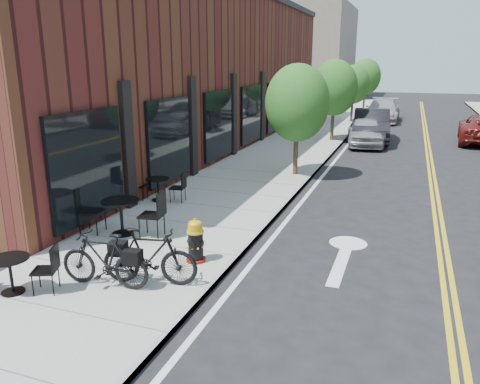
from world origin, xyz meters
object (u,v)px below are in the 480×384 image
at_px(bicycle_right, 149,257).
at_px(fire_hydrant, 196,241).
at_px(parked_car_c, 382,110).
at_px(bistro_set_c, 158,186).
at_px(bistro_set_b, 121,212).
at_px(bicycle_left, 104,260).
at_px(bistro_set_a, 10,270).
at_px(parked_car_a, 365,132).
at_px(parked_car_b, 371,126).

bearing_deg(bicycle_right, fire_hydrant, -28.45).
bearing_deg(parked_car_c, bistro_set_c, -101.46).
bearing_deg(bistro_set_c, bistro_set_b, -86.58).
distance_m(bicycle_left, parked_car_c, 27.30).
xyz_separation_m(bistro_set_a, parked_car_a, (4.19, 17.82, 0.15)).
height_order(bicycle_left, bistro_set_c, bicycle_left).
height_order(bistro_set_b, parked_car_c, parked_car_c).
distance_m(bicycle_left, bicycle_right, 0.78).
relative_size(fire_hydrant, parked_car_b, 0.18).
relative_size(fire_hydrant, bicycle_right, 0.52).
bearing_deg(bistro_set_c, fire_hydrant, -59.82).
bearing_deg(parked_car_a, bistro_set_b, -113.00).
distance_m(fire_hydrant, parked_car_b, 16.99).
distance_m(bistro_set_b, bistro_set_c, 2.77).
xyz_separation_m(bistro_set_c, parked_car_b, (4.76, 13.38, 0.27)).
height_order(bicycle_right, parked_car_a, parked_car_a).
relative_size(bistro_set_c, parked_car_b, 0.32).
height_order(fire_hydrant, parked_car_b, parked_car_b).
xyz_separation_m(fire_hydrant, bistro_set_b, (-2.23, 0.79, 0.12)).
distance_m(bicycle_right, parked_car_b, 18.19).
bearing_deg(fire_hydrant, bicycle_right, -103.43).
bearing_deg(bistro_set_c, parked_car_a, 60.40).
distance_m(bistro_set_a, bistro_set_c, 5.79).
distance_m(fire_hydrant, bicycle_left, 1.85).
bearing_deg(bicycle_right, bicycle_left, 105.07).
xyz_separation_m(fire_hydrant, parked_car_a, (1.78, 15.54, 0.15)).
relative_size(bicycle_right, parked_car_b, 0.35).
distance_m(bicycle_left, bistro_set_b, 2.61).
xyz_separation_m(bistro_set_a, bistro_set_b, (0.17, 3.07, 0.12)).
xyz_separation_m(fire_hydrant, bicycle_left, (-1.04, -1.53, 0.08)).
distance_m(bicycle_left, bistro_set_a, 1.56).
relative_size(fire_hydrant, parked_car_c, 0.17).
bearing_deg(bicycle_left, bistro_set_c, -165.10).
distance_m(bicycle_right, bistro_set_c, 5.28).
xyz_separation_m(bistro_set_b, bistro_set_c, (-0.58, 2.71, -0.11)).
relative_size(parked_car_b, parked_car_c, 0.94).
distance_m(fire_hydrant, bistro_set_b, 2.37).
bearing_deg(parked_car_a, parked_car_c, 81.17).
height_order(bicycle_left, parked_car_b, parked_car_b).
distance_m(bistro_set_a, bistro_set_b, 3.08).
height_order(bicycle_left, bistro_set_a, bicycle_left).
xyz_separation_m(bistro_set_b, parked_car_b, (4.18, 16.08, 0.16)).
relative_size(bistro_set_b, parked_car_a, 0.50).
bearing_deg(fire_hydrant, parked_car_a, 86.42).
height_order(fire_hydrant, parked_car_c, parked_car_c).
xyz_separation_m(bicycle_right, parked_car_b, (2.29, 18.04, 0.18)).
distance_m(bistro_set_b, parked_car_a, 15.29).
relative_size(bicycle_right, bistro_set_b, 0.85).
relative_size(bicycle_right, parked_car_a, 0.43).
distance_m(bicycle_right, bistro_set_b, 2.72).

